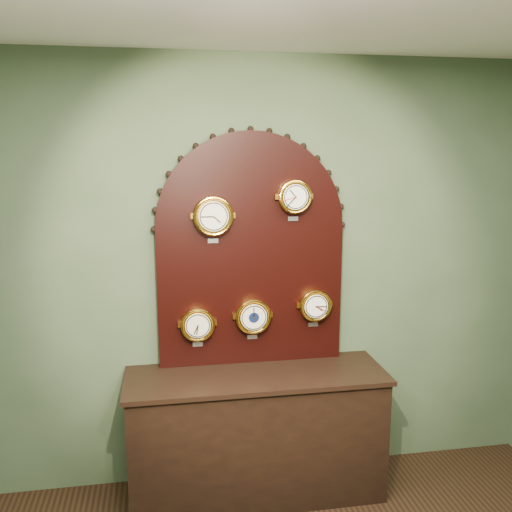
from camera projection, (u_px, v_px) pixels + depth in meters
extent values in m
plane|color=#43583C|center=(250.00, 276.00, 3.63)|extent=(4.00, 0.00, 4.00)
cube|color=black|center=(257.00, 436.00, 3.56)|extent=(1.60, 0.50, 0.80)
cube|color=black|center=(251.00, 295.00, 3.60)|extent=(1.20, 0.06, 0.90)
cylinder|color=black|center=(251.00, 227.00, 3.52)|extent=(1.20, 0.06, 1.20)
cylinder|color=gold|center=(213.00, 216.00, 3.40)|extent=(0.23, 0.08, 0.23)
torus|color=gold|center=(214.00, 216.00, 3.37)|extent=(0.25, 0.02, 0.25)
cylinder|color=white|center=(214.00, 217.00, 3.37)|extent=(0.18, 0.01, 0.18)
cube|color=silver|center=(213.00, 241.00, 3.46)|extent=(0.06, 0.01, 0.03)
cylinder|color=gold|center=(294.00, 196.00, 3.47)|extent=(0.20, 0.08, 0.20)
torus|color=gold|center=(295.00, 197.00, 3.44)|extent=(0.21, 0.02, 0.21)
cylinder|color=white|center=(296.00, 197.00, 3.43)|extent=(0.16, 0.01, 0.16)
cube|color=silver|center=(293.00, 219.00, 3.52)|extent=(0.06, 0.01, 0.03)
cylinder|color=gold|center=(197.00, 324.00, 3.52)|extent=(0.20, 0.08, 0.20)
torus|color=gold|center=(198.00, 325.00, 3.49)|extent=(0.22, 0.02, 0.22)
cylinder|color=white|center=(198.00, 326.00, 3.48)|extent=(0.16, 0.01, 0.16)
cube|color=silver|center=(198.00, 344.00, 3.57)|extent=(0.06, 0.01, 0.03)
cylinder|color=gold|center=(253.00, 316.00, 3.57)|extent=(0.21, 0.08, 0.21)
torus|color=gold|center=(254.00, 317.00, 3.54)|extent=(0.23, 0.02, 0.23)
cylinder|color=white|center=(254.00, 317.00, 3.53)|extent=(0.17, 0.01, 0.17)
cube|color=silver|center=(252.00, 337.00, 3.62)|extent=(0.07, 0.01, 0.03)
cylinder|color=#0D173B|center=(254.00, 318.00, 3.53)|extent=(0.07, 0.00, 0.07)
cylinder|color=gold|center=(315.00, 305.00, 3.63)|extent=(0.19, 0.08, 0.19)
torus|color=gold|center=(316.00, 306.00, 3.60)|extent=(0.21, 0.02, 0.21)
cylinder|color=white|center=(316.00, 306.00, 3.59)|extent=(0.16, 0.01, 0.16)
cube|color=silver|center=(313.00, 324.00, 3.68)|extent=(0.06, 0.01, 0.03)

